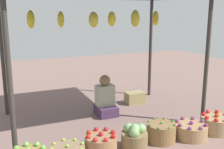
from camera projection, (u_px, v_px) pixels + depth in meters
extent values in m
plane|color=#7E625A|center=(101.00, 118.00, 5.22)|extent=(14.00, 14.00, 0.00)
cylinder|color=#38332D|center=(10.00, 81.00, 3.53)|extent=(0.07, 0.07, 2.19)
cylinder|color=#38332D|center=(207.00, 63.00, 4.77)|extent=(0.07, 0.07, 2.19)
cylinder|color=#38332D|center=(3.00, 59.00, 5.18)|extent=(0.07, 0.07, 2.19)
cylinder|color=#38332D|center=(150.00, 49.00, 6.42)|extent=(0.07, 0.07, 2.19)
ellipsoid|color=yellow|center=(31.00, 19.00, 4.70)|extent=(0.13, 0.13, 0.30)
ellipsoid|color=yellow|center=(61.00, 19.00, 4.71)|extent=(0.11, 0.11, 0.27)
ellipsoid|color=gold|center=(94.00, 20.00, 4.58)|extent=(0.16, 0.16, 0.26)
ellipsoid|color=yellow|center=(112.00, 19.00, 4.90)|extent=(0.14, 0.14, 0.26)
ellipsoid|color=yellow|center=(135.00, 19.00, 5.11)|extent=(0.16, 0.16, 0.31)
ellipsoid|color=gold|center=(156.00, 18.00, 5.29)|extent=(0.12, 0.12, 0.27)
cube|color=#442E4A|center=(106.00, 110.00, 5.37)|extent=(0.36, 0.44, 0.18)
cube|color=#B0AF91|center=(105.00, 95.00, 5.35)|extent=(0.34, 0.22, 0.40)
sphere|color=olive|center=(105.00, 80.00, 5.28)|extent=(0.21, 0.21, 0.21)
sphere|color=#6AAF40|center=(43.00, 148.00, 3.45)|extent=(0.07, 0.07, 0.07)
sphere|color=#73B849|center=(37.00, 144.00, 3.55)|extent=(0.07, 0.07, 0.07)
sphere|color=#73B94A|center=(26.00, 144.00, 3.54)|extent=(0.07, 0.07, 0.07)
sphere|color=#69AC45|center=(16.00, 148.00, 3.45)|extent=(0.07, 0.07, 0.07)
sphere|color=#93BE3B|center=(67.00, 146.00, 3.61)|extent=(0.04, 0.04, 0.04)
sphere|color=#85C736|center=(82.00, 143.00, 3.69)|extent=(0.04, 0.04, 0.04)
sphere|color=#8CCC33|center=(75.00, 140.00, 3.79)|extent=(0.04, 0.04, 0.04)
sphere|color=#95C33A|center=(64.00, 140.00, 3.79)|extent=(0.04, 0.04, 0.04)
sphere|color=#95C23E|center=(54.00, 144.00, 3.68)|extent=(0.04, 0.04, 0.04)
sphere|color=#90BC33|center=(52.00, 149.00, 3.53)|extent=(0.04, 0.04, 0.04)
sphere|color=#8ABD36|center=(81.00, 149.00, 3.54)|extent=(0.04, 0.04, 0.04)
cylinder|color=#9B6E49|center=(101.00, 145.00, 3.88)|extent=(0.45, 0.45, 0.28)
sphere|color=#AC1D27|center=(101.00, 134.00, 3.84)|extent=(0.07, 0.07, 0.07)
sphere|color=#AA211B|center=(113.00, 132.00, 3.91)|extent=(0.07, 0.07, 0.07)
sphere|color=#AD232C|center=(106.00, 129.00, 4.01)|extent=(0.07, 0.07, 0.07)
sphere|color=#AB1F25|center=(96.00, 129.00, 4.01)|extent=(0.07, 0.07, 0.07)
sphere|color=#B3281D|center=(89.00, 132.00, 3.91)|extent=(0.07, 0.07, 0.07)
sphere|color=red|center=(88.00, 137.00, 3.77)|extent=(0.07, 0.07, 0.07)
sphere|color=#B12221|center=(95.00, 140.00, 3.67)|extent=(0.07, 0.07, 0.07)
sphere|color=#AC2824|center=(106.00, 140.00, 3.68)|extent=(0.07, 0.07, 0.07)
sphere|color=#AC181A|center=(113.00, 137.00, 3.78)|extent=(0.07, 0.07, 0.07)
cylinder|color=olive|center=(134.00, 141.00, 4.03)|extent=(0.38, 0.38, 0.26)
sphere|color=#81AA6E|center=(135.00, 129.00, 3.99)|extent=(0.15, 0.15, 0.15)
sphere|color=#7FAD66|center=(141.00, 129.00, 4.03)|extent=(0.15, 0.15, 0.15)
sphere|color=#81AE67|center=(129.00, 128.00, 4.05)|extent=(0.15, 0.15, 0.15)
sphere|color=#78A262|center=(134.00, 133.00, 3.89)|extent=(0.15, 0.15, 0.15)
cylinder|color=olive|center=(161.00, 132.00, 4.29)|extent=(0.45, 0.45, 0.28)
sphere|color=green|center=(161.00, 123.00, 4.25)|extent=(0.04, 0.04, 0.04)
sphere|color=#388928|center=(172.00, 121.00, 4.33)|extent=(0.04, 0.04, 0.04)
sphere|color=#3E8934|center=(164.00, 118.00, 4.44)|extent=(0.04, 0.04, 0.04)
sphere|color=#398B35|center=(154.00, 119.00, 4.43)|extent=(0.04, 0.04, 0.04)
sphere|color=#358626|center=(149.00, 121.00, 4.33)|extent=(0.04, 0.04, 0.04)
sphere|color=green|center=(150.00, 125.00, 4.18)|extent=(0.04, 0.04, 0.04)
sphere|color=#358F30|center=(159.00, 128.00, 4.07)|extent=(0.04, 0.04, 0.04)
sphere|color=green|center=(169.00, 128.00, 4.07)|extent=(0.04, 0.04, 0.04)
sphere|color=#3E8B28|center=(175.00, 125.00, 4.18)|extent=(0.04, 0.04, 0.04)
cylinder|color=#A37D55|center=(191.00, 131.00, 4.41)|extent=(0.51, 0.51, 0.22)
sphere|color=#852E6D|center=(191.00, 123.00, 4.38)|extent=(0.06, 0.06, 0.06)
sphere|color=#7A3D70|center=(202.00, 121.00, 4.47)|extent=(0.06, 0.06, 0.06)
sphere|color=#783E6A|center=(193.00, 118.00, 4.58)|extent=(0.06, 0.06, 0.06)
sphere|color=#893B6F|center=(183.00, 118.00, 4.58)|extent=(0.06, 0.06, 0.06)
sphere|color=#883D67|center=(177.00, 121.00, 4.46)|extent=(0.06, 0.06, 0.06)
sphere|color=#7C306D|center=(180.00, 125.00, 4.30)|extent=(0.06, 0.06, 0.06)
sphere|color=#7C3F78|center=(190.00, 128.00, 4.19)|extent=(0.06, 0.06, 0.06)
sphere|color=#7E4266|center=(201.00, 128.00, 4.19)|extent=(0.06, 0.06, 0.06)
sphere|color=#7F2E6B|center=(206.00, 125.00, 4.31)|extent=(0.06, 0.06, 0.06)
cylinder|color=#A1835A|center=(216.00, 124.00, 4.61)|extent=(0.49, 0.49, 0.26)
sphere|color=red|center=(217.00, 115.00, 4.57)|extent=(0.07, 0.07, 0.07)
sphere|color=red|center=(217.00, 112.00, 4.76)|extent=(0.07, 0.07, 0.07)
sphere|color=red|center=(208.00, 112.00, 4.76)|extent=(0.07, 0.07, 0.07)
sphere|color=red|center=(204.00, 114.00, 4.65)|extent=(0.07, 0.07, 0.07)
sphere|color=red|center=(207.00, 118.00, 4.49)|extent=(0.07, 0.07, 0.07)
sphere|color=red|center=(216.00, 120.00, 4.39)|extent=(0.07, 0.07, 0.07)
cube|color=#9A8956|center=(135.00, 98.00, 6.05)|extent=(0.40, 0.26, 0.25)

